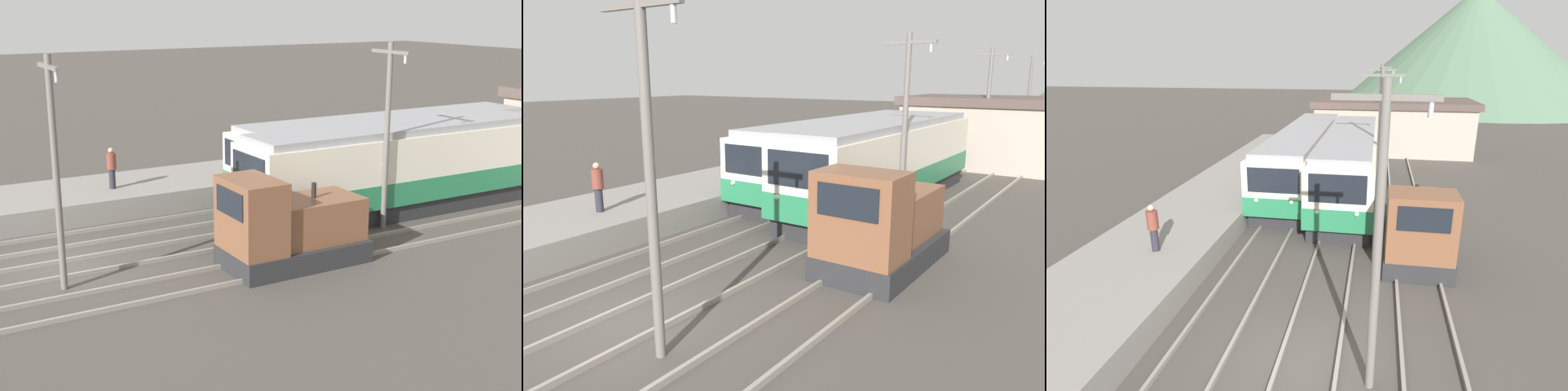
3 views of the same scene
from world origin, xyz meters
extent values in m
plane|color=#47423D|center=(0.00, 0.00, 0.00)|extent=(200.00, 200.00, 0.00)
cube|color=gray|center=(-6.25, 0.00, 0.44)|extent=(4.50, 54.00, 0.89)
cube|color=gray|center=(-3.32, 0.00, 0.07)|extent=(0.10, 60.00, 0.14)
cube|color=gray|center=(-1.88, 0.00, 0.07)|extent=(0.10, 60.00, 0.14)
cube|color=gray|center=(-0.52, 0.00, 0.07)|extent=(0.10, 60.00, 0.14)
cube|color=gray|center=(0.92, 0.00, 0.07)|extent=(0.10, 60.00, 0.14)
cube|color=gray|center=(2.48, 0.00, 0.07)|extent=(0.10, 60.00, 0.14)
cube|color=gray|center=(3.92, 0.00, 0.07)|extent=(0.10, 60.00, 0.14)
cube|color=#28282B|center=(-2.60, 15.19, 0.35)|extent=(2.58, 14.34, 0.70)
cube|color=silver|center=(-2.60, 15.19, 1.90)|extent=(2.80, 14.94, 2.41)
cube|color=#267A4C|center=(-2.60, 15.19, 1.13)|extent=(2.84, 14.98, 0.87)
cube|color=black|center=(-2.60, 7.70, 2.39)|extent=(2.24, 0.06, 1.06)
sphere|color=silver|center=(-3.37, 7.69, 1.47)|extent=(0.18, 0.18, 0.18)
sphere|color=silver|center=(-1.83, 7.69, 1.47)|extent=(0.18, 0.18, 0.18)
cube|color=#939399|center=(-2.60, 15.19, 3.25)|extent=(2.46, 14.34, 0.28)
cube|color=#28282B|center=(0.20, 13.44, 0.35)|extent=(2.58, 13.06, 0.70)
cube|color=silver|center=(0.20, 13.44, 1.99)|extent=(2.80, 13.61, 2.57)
cube|color=#267A4C|center=(0.20, 13.44, 1.16)|extent=(2.84, 13.65, 0.93)
cube|color=black|center=(0.20, 6.61, 2.50)|extent=(2.24, 0.06, 1.13)
sphere|color=silver|center=(-0.57, 6.60, 1.52)|extent=(0.18, 0.18, 0.18)
sphere|color=silver|center=(0.97, 6.60, 1.52)|extent=(0.18, 0.18, 0.18)
cube|color=#939399|center=(0.20, 13.44, 3.41)|extent=(2.46, 13.06, 0.28)
cube|color=#28282B|center=(3.20, 6.62, 0.35)|extent=(2.40, 4.61, 0.70)
cube|color=brown|center=(3.20, 5.06, 1.85)|extent=(2.28, 1.47, 2.30)
cube|color=black|center=(3.20, 4.30, 2.36)|extent=(1.68, 0.04, 0.83)
cube|color=brown|center=(3.20, 7.36, 1.40)|extent=(1.92, 3.03, 1.40)
cylinder|color=black|center=(3.20, 7.36, 2.35)|extent=(0.16, 0.16, 0.50)
cylinder|color=slate|center=(1.70, -0.45, 3.43)|extent=(0.20, 0.20, 6.86)
cube|color=slate|center=(1.70, -0.45, 6.51)|extent=(2.00, 0.12, 0.12)
cylinder|color=#B2B2B7|center=(2.50, -0.45, 6.31)|extent=(0.10, 0.10, 0.30)
cylinder|color=slate|center=(1.70, 11.52, 3.43)|extent=(0.20, 0.20, 6.86)
cube|color=slate|center=(1.70, 11.52, 6.51)|extent=(2.00, 0.12, 0.12)
cylinder|color=#B2B2B7|center=(2.50, 11.52, 6.31)|extent=(0.10, 0.10, 0.30)
cylinder|color=slate|center=(1.70, 23.49, 3.43)|extent=(0.20, 0.20, 6.86)
cube|color=slate|center=(1.70, 23.49, 6.51)|extent=(2.00, 0.12, 0.12)
cylinder|color=#B2B2B7|center=(2.50, 23.49, 6.31)|extent=(0.10, 0.10, 0.30)
cylinder|color=slate|center=(1.70, 35.45, 3.43)|extent=(0.20, 0.20, 6.86)
cube|color=slate|center=(1.70, 35.45, 6.51)|extent=(2.00, 0.12, 0.12)
cylinder|color=#B2B2B7|center=(2.50, 35.45, 6.31)|extent=(0.10, 0.10, 0.30)
cylinder|color=#282833|center=(-5.77, 3.59, 1.29)|extent=(0.26, 0.26, 0.81)
cylinder|color=brown|center=(-5.77, 3.59, 2.02)|extent=(0.38, 0.38, 0.65)
sphere|color=tan|center=(-5.77, 3.59, 2.46)|extent=(0.22, 0.22, 0.22)
cube|color=#AD9E8E|center=(2.74, 26.00, 1.83)|extent=(12.00, 6.00, 3.65)
cube|color=#51423D|center=(2.74, 26.00, 3.90)|extent=(12.60, 6.30, 0.50)
cone|color=#517056|center=(16.20, 65.91, 9.12)|extent=(43.90, 43.90, 18.25)
camera|label=1|loc=(21.96, -5.34, 8.25)|focal=50.00mm
camera|label=2|loc=(8.82, -6.41, 5.34)|focal=35.00mm
camera|label=3|loc=(1.57, -8.11, 7.14)|focal=28.00mm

